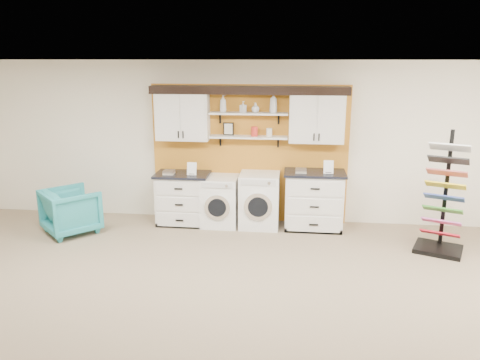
# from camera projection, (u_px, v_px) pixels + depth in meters

# --- Properties ---
(floor) EXTENTS (10.00, 10.00, 0.00)m
(floor) POSITION_uv_depth(u_px,v_px,m) (212.00, 351.00, 4.67)
(floor) COLOR gray
(floor) RESTS_ON ground
(ceiling) EXTENTS (10.00, 10.00, 0.00)m
(ceiling) POSITION_uv_depth(u_px,v_px,m) (207.00, 63.00, 3.95)
(ceiling) COLOR white
(ceiling) RESTS_ON wall_back
(wall_back) EXTENTS (10.00, 0.00, 10.00)m
(wall_back) POSITION_uv_depth(u_px,v_px,m) (250.00, 142.00, 8.15)
(wall_back) COLOR silver
(wall_back) RESTS_ON floor
(accent_panel) EXTENTS (3.40, 0.07, 2.40)m
(accent_panel) POSITION_uv_depth(u_px,v_px,m) (249.00, 154.00, 8.17)
(accent_panel) COLOR #BD7720
(accent_panel) RESTS_ON wall_back
(upper_cabinet_left) EXTENTS (0.90, 0.35, 0.84)m
(upper_cabinet_left) POSITION_uv_depth(u_px,v_px,m) (183.00, 115.00, 7.96)
(upper_cabinet_left) COLOR silver
(upper_cabinet_left) RESTS_ON wall_back
(upper_cabinet_right) EXTENTS (0.90, 0.35, 0.84)m
(upper_cabinet_right) POSITION_uv_depth(u_px,v_px,m) (317.00, 117.00, 7.71)
(upper_cabinet_right) COLOR silver
(upper_cabinet_right) RESTS_ON wall_back
(shelf_lower) EXTENTS (1.32, 0.28, 0.03)m
(shelf_lower) POSITION_uv_depth(u_px,v_px,m) (249.00, 137.00, 7.93)
(shelf_lower) COLOR silver
(shelf_lower) RESTS_ON wall_back
(shelf_upper) EXTENTS (1.32, 0.28, 0.03)m
(shelf_upper) POSITION_uv_depth(u_px,v_px,m) (249.00, 113.00, 7.83)
(shelf_upper) COLOR silver
(shelf_upper) RESTS_ON wall_back
(crown_molding) EXTENTS (3.30, 0.41, 0.13)m
(crown_molding) POSITION_uv_depth(u_px,v_px,m) (249.00, 89.00, 7.74)
(crown_molding) COLOR black
(crown_molding) RESTS_ON wall_back
(picture_frame) EXTENTS (0.18, 0.02, 0.22)m
(picture_frame) POSITION_uv_depth(u_px,v_px,m) (228.00, 129.00, 7.98)
(picture_frame) COLOR black
(picture_frame) RESTS_ON shelf_lower
(canister_red) EXTENTS (0.11, 0.11, 0.16)m
(canister_red) POSITION_uv_depth(u_px,v_px,m) (254.00, 132.00, 7.89)
(canister_red) COLOR red
(canister_red) RESTS_ON shelf_lower
(canister_cream) EXTENTS (0.10, 0.10, 0.14)m
(canister_cream) POSITION_uv_depth(u_px,v_px,m) (269.00, 132.00, 7.87)
(canister_cream) COLOR silver
(canister_cream) RESTS_ON shelf_lower
(base_cabinet_left) EXTENTS (0.92, 0.66, 0.90)m
(base_cabinet_left) POSITION_uv_depth(u_px,v_px,m) (183.00, 198.00, 8.17)
(base_cabinet_left) COLOR silver
(base_cabinet_left) RESTS_ON floor
(base_cabinet_right) EXTENTS (1.02, 0.66, 0.99)m
(base_cabinet_right) POSITION_uv_depth(u_px,v_px,m) (314.00, 200.00, 7.92)
(base_cabinet_right) COLOR silver
(base_cabinet_right) RESTS_ON floor
(washer) EXTENTS (0.61, 0.71, 0.86)m
(washer) POSITION_uv_depth(u_px,v_px,m) (220.00, 201.00, 8.11)
(washer) COLOR white
(washer) RESTS_ON floor
(dryer) EXTENTS (0.67, 0.71, 0.93)m
(dryer) POSITION_uv_depth(u_px,v_px,m) (259.00, 200.00, 8.02)
(dryer) COLOR white
(dryer) RESTS_ON floor
(sample_rack) EXTENTS (0.82, 0.76, 1.83)m
(sample_rack) POSITION_uv_depth(u_px,v_px,m) (442.00, 215.00, 6.96)
(sample_rack) COLOR black
(sample_rack) RESTS_ON floor
(armchair) EXTENTS (1.14, 1.14, 0.75)m
(armchair) POSITION_uv_depth(u_px,v_px,m) (71.00, 211.00, 7.75)
(armchair) COLOR teal
(armchair) RESTS_ON floor
(soap_bottle_a) EXTENTS (0.15, 0.14, 0.29)m
(soap_bottle_a) POSITION_uv_depth(u_px,v_px,m) (223.00, 104.00, 7.83)
(soap_bottle_a) COLOR silver
(soap_bottle_a) RESTS_ON shelf_upper
(soap_bottle_b) EXTENTS (0.12, 0.12, 0.19)m
(soap_bottle_b) POSITION_uv_depth(u_px,v_px,m) (243.00, 107.00, 7.81)
(soap_bottle_b) COLOR silver
(soap_bottle_b) RESTS_ON shelf_upper
(soap_bottle_c) EXTENTS (0.13, 0.13, 0.17)m
(soap_bottle_c) POSITION_uv_depth(u_px,v_px,m) (255.00, 108.00, 7.79)
(soap_bottle_c) COLOR silver
(soap_bottle_c) RESTS_ON shelf_upper
(soap_bottle_d) EXTENTS (0.15, 0.15, 0.33)m
(soap_bottle_d) POSITION_uv_depth(u_px,v_px,m) (273.00, 103.00, 7.73)
(soap_bottle_d) COLOR silver
(soap_bottle_d) RESTS_ON shelf_upper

